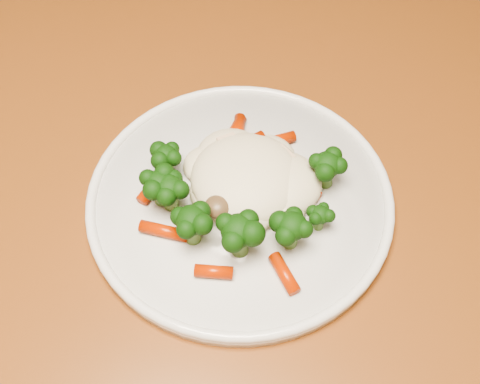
{
  "coord_description": "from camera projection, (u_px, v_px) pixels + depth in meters",
  "views": [
    {
      "loc": [
        0.32,
        -0.66,
        1.24
      ],
      "look_at": [
        0.17,
        -0.35,
        0.77
      ],
      "focal_mm": 45.0,
      "sensor_mm": 36.0,
      "label": 1
    }
  ],
  "objects": [
    {
      "name": "plate",
      "position": [
        240.0,
        200.0,
        0.59
      ],
      "size": [
        0.3,
        0.3,
        0.01
      ],
      "primitive_type": "cylinder",
      "color": "white",
      "rests_on": "dining_table"
    },
    {
      "name": "dining_table",
      "position": [
        291.0,
        267.0,
        0.68
      ],
      "size": [
        1.34,
        1.13,
        0.75
      ],
      "rotation": [
        0.0,
        0.0,
        0.38
      ],
      "color": "brown",
      "rests_on": "ground"
    },
    {
      "name": "meal",
      "position": [
        239.0,
        186.0,
        0.57
      ],
      "size": [
        0.19,
        0.19,
        0.05
      ],
      "color": "#F3E7C2",
      "rests_on": "plate"
    }
  ]
}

